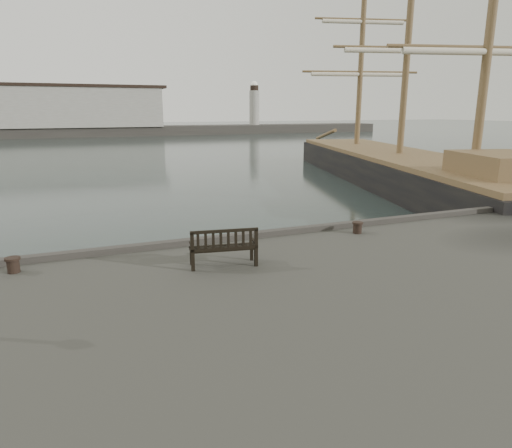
% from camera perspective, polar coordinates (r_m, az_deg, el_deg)
% --- Properties ---
extents(ground, '(400.00, 400.00, 0.00)m').
position_cam_1_polar(ground, '(15.25, -3.43, -7.51)').
color(ground, black).
rests_on(ground, ground).
extents(breakwater, '(140.00, 9.50, 12.20)m').
position_cam_1_polar(breakwater, '(105.46, -22.74, 12.35)').
color(breakwater, '#383530').
rests_on(breakwater, ground).
extents(bench, '(1.85, 0.88, 1.02)m').
position_cam_1_polar(bench, '(12.17, -4.08, -3.76)').
color(bench, black).
rests_on(bench, quay).
extents(bollard_left, '(0.42, 0.42, 0.40)m').
position_cam_1_polar(bollard_left, '(13.24, -28.08, -4.54)').
color(bollard_left, black).
rests_on(bollard_left, quay).
extents(bollard_right, '(0.41, 0.41, 0.38)m').
position_cam_1_polar(bollard_right, '(15.73, 12.56, -0.45)').
color(bollard_right, black).
rests_on(bollard_right, quay).
extents(tall_ship_main, '(15.63, 35.28, 26.00)m').
position_cam_1_polar(tall_ship_main, '(37.14, 17.31, 5.84)').
color(tall_ship_main, black).
rests_on(tall_ship_main, ground).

